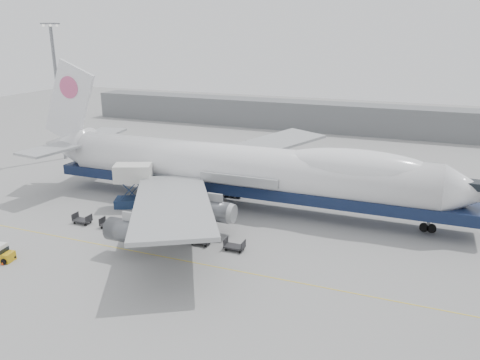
% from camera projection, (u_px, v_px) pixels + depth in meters
% --- Properties ---
extents(ground, '(260.00, 260.00, 0.00)m').
position_uv_depth(ground, '(205.00, 239.00, 56.48)').
color(ground, gray).
rests_on(ground, ground).
extents(apron_line, '(60.00, 0.15, 0.01)m').
position_uv_depth(apron_line, '(181.00, 260.00, 51.16)').
color(apron_line, gold).
rests_on(apron_line, ground).
extents(hangar, '(110.00, 8.00, 7.00)m').
position_uv_depth(hangar, '(287.00, 114.00, 121.01)').
color(hangar, slate).
rests_on(hangar, ground).
extents(floodlight_mast, '(2.40, 2.40, 25.43)m').
position_uv_depth(floodlight_mast, '(57.00, 85.00, 88.11)').
color(floodlight_mast, slate).
rests_on(floodlight_mast, ground).
extents(airliner, '(67.00, 55.30, 19.98)m').
position_uv_depth(airliner, '(246.00, 169.00, 65.20)').
color(airliner, white).
rests_on(airliner, ground).
extents(catering_truck, '(6.09, 5.17, 6.21)m').
position_uv_depth(catering_truck, '(134.00, 183.00, 65.99)').
color(catering_truck, '#192B4C').
rests_on(catering_truck, ground).
extents(baggage_tug, '(2.77, 1.72, 1.91)m').
position_uv_depth(baggage_tug, '(0.00, 253.00, 50.90)').
color(baggage_tug, '#C59712').
rests_on(baggage_tug, ground).
extents(traffic_cone, '(0.40, 0.40, 0.59)m').
position_uv_depth(traffic_cone, '(3.00, 262.00, 50.19)').
color(traffic_cone, '#FF440D').
rests_on(traffic_cone, ground).
extents(dolly_0, '(2.30, 1.35, 1.30)m').
position_uv_depth(dolly_0, '(82.00, 220.00, 60.84)').
color(dolly_0, '#2D2D30').
rests_on(dolly_0, ground).
extents(dolly_1, '(2.30, 1.35, 1.30)m').
position_uv_depth(dolly_1, '(110.00, 224.00, 59.35)').
color(dolly_1, '#2D2D30').
rests_on(dolly_1, ground).
extents(dolly_2, '(2.30, 1.35, 1.30)m').
position_uv_depth(dolly_2, '(138.00, 229.00, 57.85)').
color(dolly_2, '#2D2D30').
rests_on(dolly_2, ground).
extents(dolly_3, '(2.30, 1.35, 1.30)m').
position_uv_depth(dolly_3, '(169.00, 235.00, 56.36)').
color(dolly_3, '#2D2D30').
rests_on(dolly_3, ground).
extents(dolly_4, '(2.30, 1.35, 1.30)m').
position_uv_depth(dolly_4, '(201.00, 240.00, 54.86)').
color(dolly_4, '#2D2D30').
rests_on(dolly_4, ground).
extents(dolly_5, '(2.30, 1.35, 1.30)m').
position_uv_depth(dolly_5, '(235.00, 246.00, 53.37)').
color(dolly_5, '#2D2D30').
rests_on(dolly_5, ground).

